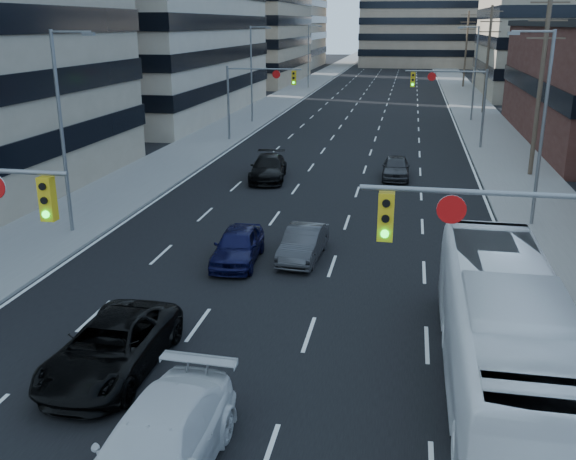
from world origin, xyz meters
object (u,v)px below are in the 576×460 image
(black_pickup, at_px, (111,347))
(sedan_blue, at_px, (238,246))
(white_van, at_px, (156,449))
(transit_bus, at_px, (505,337))

(black_pickup, xyz_separation_m, sedan_blue, (1.21, 8.93, -0.03))
(white_van, distance_m, sedan_blue, 13.08)
(sedan_blue, bearing_deg, white_van, -85.60)
(black_pickup, height_order, transit_bus, transit_bus)
(black_pickup, relative_size, transit_bus, 0.46)
(black_pickup, distance_m, transit_bus, 10.49)
(white_van, xyz_separation_m, sedan_blue, (-1.71, 12.96, -0.09))
(black_pickup, height_order, white_van, white_van)
(black_pickup, xyz_separation_m, transit_bus, (10.41, 0.85, 0.89))
(white_van, distance_m, transit_bus, 8.98)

